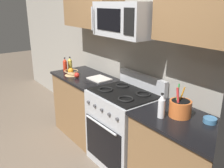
% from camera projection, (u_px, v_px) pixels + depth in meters
% --- Properties ---
extents(wall_back, '(8.00, 0.10, 2.60)m').
position_uv_depth(wall_back, '(149.00, 56.00, 2.90)').
color(wall_back, '#9E998E').
rests_on(wall_back, ground).
extents(counter_left, '(0.98, 0.60, 0.91)m').
position_uv_depth(counter_left, '(85.00, 105.00, 3.62)').
color(counter_left, olive).
rests_on(counter_left, ground).
extents(range_oven, '(0.76, 0.65, 1.09)m').
position_uv_depth(range_oven, '(124.00, 128.00, 2.95)').
color(range_oven, '#B2B5BA').
rests_on(range_oven, ground).
extents(counter_right, '(0.92, 0.60, 0.91)m').
position_uv_depth(counter_right, '(181.00, 165.00, 2.31)').
color(counter_right, olive).
rests_on(counter_right, ground).
extents(microwave, '(0.72, 0.44, 0.35)m').
position_uv_depth(microwave, '(127.00, 19.00, 2.56)').
color(microwave, '#B2B5BA').
extents(upper_cabinets_left, '(0.97, 0.34, 0.67)m').
position_uv_depth(upper_cabinets_left, '(91.00, 1.00, 3.25)').
color(upper_cabinets_left, olive).
extents(upper_cabinets_right, '(0.91, 0.34, 0.67)m').
position_uv_depth(upper_cabinets_right, '(211.00, 1.00, 1.93)').
color(upper_cabinets_right, olive).
extents(utensil_crock, '(0.20, 0.20, 0.30)m').
position_uv_depth(utensil_crock, '(180.00, 108.00, 2.23)').
color(utensil_crock, '#D1662D').
rests_on(utensil_crock, counter_right).
extents(fruit_basket, '(0.20, 0.20, 0.10)m').
position_uv_depth(fruit_basket, '(71.00, 72.00, 3.50)').
color(fruit_basket, tan).
rests_on(fruit_basket, counter_left).
extents(apple_loose, '(0.07, 0.07, 0.07)m').
position_uv_depth(apple_loose, '(77.00, 75.00, 3.38)').
color(apple_loose, red).
rests_on(apple_loose, counter_left).
extents(cutting_board, '(0.29, 0.24, 0.02)m').
position_uv_depth(cutting_board, '(99.00, 79.00, 3.32)').
color(cutting_board, silver).
rests_on(cutting_board, counter_left).
extents(bottle_hot_sauce, '(0.06, 0.06, 0.21)m').
position_uv_depth(bottle_hot_sauce, '(65.00, 65.00, 3.68)').
color(bottle_hot_sauce, red).
rests_on(bottle_hot_sauce, counter_left).
extents(bottle_vinegar, '(0.06, 0.06, 0.23)m').
position_uv_depth(bottle_vinegar, '(161.00, 106.00, 2.20)').
color(bottle_vinegar, silver).
rests_on(bottle_vinegar, counter_right).
extents(bottle_oil, '(0.06, 0.06, 0.20)m').
position_uv_depth(bottle_oil, '(70.00, 64.00, 3.75)').
color(bottle_oil, gold).
rests_on(bottle_oil, counter_left).
extents(prep_bowl, '(0.12, 0.12, 0.04)m').
position_uv_depth(prep_bowl, '(210.00, 120.00, 2.13)').
color(prep_bowl, teal).
rests_on(prep_bowl, counter_right).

